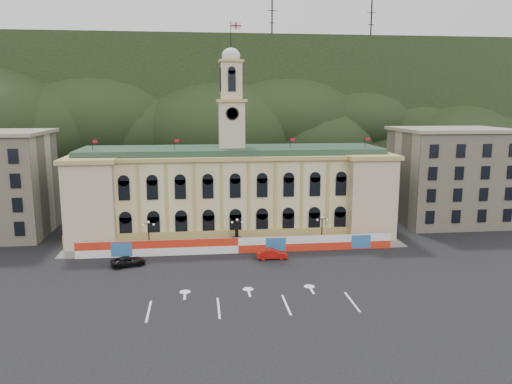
{
  "coord_description": "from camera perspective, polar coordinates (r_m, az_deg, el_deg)",
  "views": [
    {
      "loc": [
        -6.0,
        -60.75,
        23.69
      ],
      "look_at": [
        3.18,
        18.0,
        9.23
      ],
      "focal_mm": 35.0,
      "sensor_mm": 36.0,
      "label": 1
    }
  ],
  "objects": [
    {
      "name": "black_suv",
      "position": [
        75.75,
        -14.39,
        -7.67
      ],
      "size": [
        5.36,
        6.4,
        1.39
      ],
      "primitive_type": "imported",
      "rotation": [
        0.0,
        0.0,
        1.9
      ],
      "color": "black",
      "rests_on": "ground"
    },
    {
      "name": "pavement",
      "position": [
        82.19,
        -2.2,
        -6.36
      ],
      "size": [
        56.0,
        5.5,
        0.16
      ],
      "primitive_type": "cube",
      "color": "slate",
      "rests_on": "ground"
    },
    {
      "name": "lamp_left",
      "position": [
        80.83,
        -12.15,
        -4.68
      ],
      "size": [
        1.96,
        0.44,
        5.15
      ],
      "color": "black",
      "rests_on": "ground"
    },
    {
      "name": "city_hall",
      "position": [
        89.99,
        -2.73,
        0.19
      ],
      "size": [
        56.2,
        17.6,
        37.1
      ],
      "color": "beige",
      "rests_on": "ground"
    },
    {
      "name": "lane_markings",
      "position": [
        60.87,
        -0.48,
        -12.56
      ],
      "size": [
        26.0,
        10.0,
        0.02
      ],
      "primitive_type": null,
      "color": "white",
      "rests_on": "ground"
    },
    {
      "name": "ground",
      "position": [
        65.48,
        -0.96,
        -10.87
      ],
      "size": [
        260.0,
        260.0,
        0.0
      ],
      "primitive_type": "plane",
      "color": "black",
      "rests_on": "ground"
    },
    {
      "name": "hoarding_fence",
      "position": [
        79.3,
        -2.01,
        -6.11
      ],
      "size": [
        50.0,
        0.44,
        2.5
      ],
      "color": "red",
      "rests_on": "ground"
    },
    {
      "name": "side_building_right",
      "position": [
        104.94,
        21.27,
        1.77
      ],
      "size": [
        21.0,
        17.0,
        18.6
      ],
      "color": "#C0B394",
      "rests_on": "ground"
    },
    {
      "name": "hill_ridge",
      "position": [
        182.89,
        -4.82,
        8.98
      ],
      "size": [
        230.0,
        80.0,
        64.0
      ],
      "color": "black",
      "rests_on": "ground"
    },
    {
      "name": "lamp_center",
      "position": [
        80.66,
        -2.17,
        -4.48
      ],
      "size": [
        1.96,
        0.44,
        5.15
      ],
      "color": "black",
      "rests_on": "ground"
    },
    {
      "name": "lamp_right",
      "position": [
        82.89,
        7.55,
        -4.16
      ],
      "size": [
        1.96,
        0.44,
        5.15
      ],
      "color": "black",
      "rests_on": "ground"
    },
    {
      "name": "red_sedan",
      "position": [
        76.59,
        1.83,
        -7.08
      ],
      "size": [
        1.67,
        4.72,
        1.55
      ],
      "primitive_type": "imported",
      "rotation": [
        0.0,
        0.0,
        1.57
      ],
      "color": "#AD120C",
      "rests_on": "ground"
    },
    {
      "name": "statue",
      "position": [
        82.12,
        -2.22,
        -5.57
      ],
      "size": [
        1.4,
        1.4,
        3.72
      ],
      "color": "#595651",
      "rests_on": "ground"
    }
  ]
}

